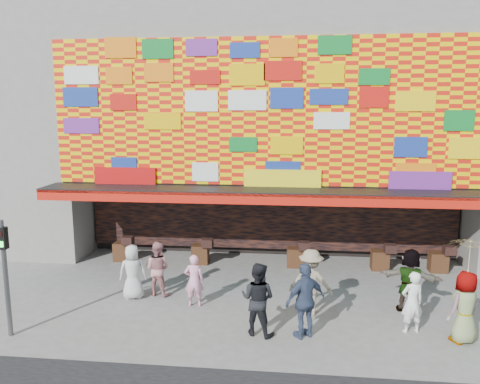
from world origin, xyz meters
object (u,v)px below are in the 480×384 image
(ped_c, at_px, (258,299))
(ped_h, at_px, (412,302))
(signal_left, at_px, (5,265))
(ped_d, at_px, (311,282))
(ped_g, at_px, (465,307))
(parasol, at_px, (469,258))
(ped_a, at_px, (133,272))
(ped_b, at_px, (194,280))
(ped_e, at_px, (305,301))
(ped_i, at_px, (158,268))
(ped_f, at_px, (410,280))

(ped_c, xyz_separation_m, ped_h, (3.91, 0.52, -0.13))
(ped_c, bearing_deg, signal_left, 25.79)
(ped_d, height_order, ped_g, ped_d)
(ped_g, relative_size, parasol, 0.97)
(ped_c, bearing_deg, parasol, -159.90)
(ped_a, distance_m, ped_b, 1.98)
(ped_e, relative_size, parasol, 1.04)
(ped_d, bearing_deg, ped_i, -2.85)
(ped_h, xyz_separation_m, parasol, (1.14, -0.39, 1.34))
(ped_b, bearing_deg, ped_h, 162.53)
(ped_d, distance_m, ped_h, 2.67)
(ped_d, relative_size, ped_e, 0.96)
(ped_d, height_order, parasol, parasol)
(ped_d, bearing_deg, signal_left, 23.52)
(ped_d, xyz_separation_m, ped_e, (-0.19, -1.41, 0.04))
(signal_left, bearing_deg, ped_g, 4.54)
(ped_c, height_order, ped_e, ped_e)
(ped_d, distance_m, parasol, 4.06)
(ped_e, height_order, ped_f, ped_e)
(ped_h, relative_size, parasol, 0.87)
(ped_f, xyz_separation_m, ped_g, (0.89, -1.71, -0.01))
(ped_g, bearing_deg, parasol, 151.26)
(ped_e, bearing_deg, ped_h, 157.88)
(ped_a, relative_size, ped_f, 0.91)
(ped_c, relative_size, parasol, 1.01)
(ped_f, bearing_deg, ped_a, 17.03)
(ped_i, bearing_deg, ped_g, 177.95)
(ped_a, bearing_deg, ped_d, 159.80)
(ped_d, relative_size, ped_f, 1.02)
(signal_left, height_order, ped_a, signal_left)
(ped_f, height_order, ped_i, ped_f)
(ped_h, bearing_deg, ped_e, -3.51)
(ped_b, relative_size, ped_h, 0.95)
(signal_left, height_order, ped_g, signal_left)
(ped_d, height_order, ped_h, ped_d)
(ped_a, bearing_deg, ped_c, 139.70)
(ped_a, bearing_deg, ped_g, 154.28)
(ped_c, bearing_deg, ped_g, -159.90)
(signal_left, bearing_deg, parasol, 4.54)
(ped_b, relative_size, parasol, 0.83)
(ped_g, bearing_deg, ped_i, -43.01)
(ped_c, relative_size, ped_g, 1.04)
(ped_b, xyz_separation_m, ped_c, (1.95, -1.53, 0.16))
(ped_a, xyz_separation_m, ped_i, (0.67, 0.35, 0.01))
(ped_h, distance_m, ped_i, 7.35)
(ped_a, bearing_deg, signal_left, 34.31)
(ped_b, distance_m, parasol, 7.27)
(ped_c, distance_m, parasol, 5.19)
(ped_i, distance_m, parasol, 8.65)
(ped_e, bearing_deg, ped_c, -35.95)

